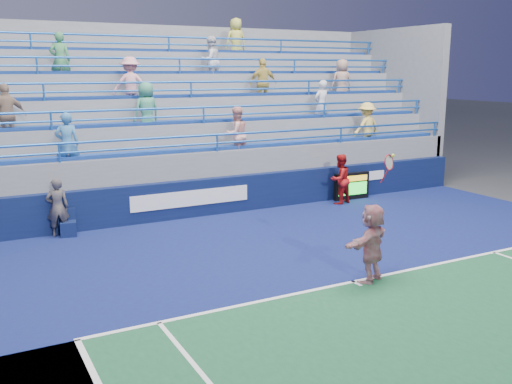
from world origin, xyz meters
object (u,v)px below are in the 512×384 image
judge_chair (68,228)px  line_judge (58,207)px  tennis_player (372,243)px  serve_speed_board (352,186)px  ball_girl (340,179)px

judge_chair → line_judge: bearing=156.8°
line_judge → tennis_player: bearing=132.4°
serve_speed_board → judge_chair: size_ratio=1.85×
serve_speed_board → judge_chair: serve_speed_board is taller
tennis_player → ball_girl: size_ratio=1.62×
ball_girl → judge_chair: bearing=-15.2°
serve_speed_board → judge_chair: bearing=-179.7°
serve_speed_board → ball_girl: size_ratio=0.82×
judge_chair → tennis_player: size_ratio=0.27×
line_judge → ball_girl: ball_girl is taller
judge_chair → line_judge: line_judge is taller
serve_speed_board → tennis_player: size_ratio=0.50×
ball_girl → line_judge: bearing=-15.7°
judge_chair → tennis_player: 7.90m
serve_speed_board → tennis_player: (-4.26, -6.25, 0.36)m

